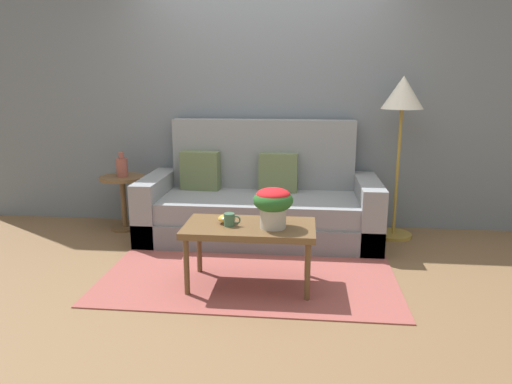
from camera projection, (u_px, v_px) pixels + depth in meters
name	position (u px, v px, depth m)	size (l,w,h in m)	color
ground_plane	(252.00, 266.00, 3.93)	(14.00, 14.00, 0.00)	brown
wall_back	(266.00, 80.00, 4.79)	(6.40, 0.12, 2.99)	slate
area_rug	(254.00, 260.00, 4.05)	(2.27, 1.99, 0.01)	#994C47
couch	(260.00, 204.00, 4.61)	(2.24, 0.91, 1.11)	slate
coffee_table	(250.00, 232.00, 3.46)	(0.95, 0.51, 0.48)	brown
side_table	(123.00, 193.00, 4.82)	(0.45, 0.45, 0.55)	brown
floor_lamp	(402.00, 106.00, 4.38)	(0.38, 0.38, 1.54)	olive
potted_plant	(273.00, 203.00, 3.34)	(0.28, 0.28, 0.29)	#B7B2A8
coffee_mug	(230.00, 220.00, 3.42)	(0.12, 0.08, 0.09)	#3D664C
snack_bowl	(227.00, 219.00, 3.48)	(0.13, 0.13, 0.07)	gold
table_vase	(122.00, 167.00, 4.75)	(0.11, 0.11, 0.25)	#934C42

